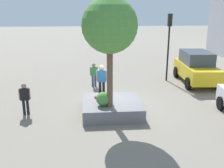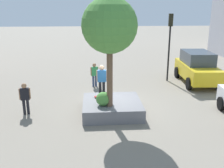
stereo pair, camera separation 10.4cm
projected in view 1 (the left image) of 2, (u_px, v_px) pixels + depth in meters
The scene contains 11 objects.
ground_plane at pixel (117, 108), 13.83m from camera, with size 120.00×120.00×0.00m, color gray.
planter_ledge at pixel (112, 107), 13.17m from camera, with size 2.84×2.91×0.64m, color slate.
plaza_tree at pixel (110, 26), 11.38m from camera, with size 2.49×2.49×5.02m.
boxwood_shrub at pixel (105, 97), 12.95m from camera, with size 0.49×0.49×0.49m, color #2D6628.
hedge_clump at pixel (103, 99), 12.40m from camera, with size 0.67×0.67×0.67m, color #4C8C3D.
skateboard at pixel (102, 96), 13.60m from camera, with size 0.32×0.82×0.07m.
skateboarder at pixel (102, 79), 13.32m from camera, with size 0.26×0.56×1.65m.
sedan_parked at pixel (196, 67), 18.24m from camera, with size 4.85×2.45×2.21m.
traffic_light_median at pixel (169, 36), 18.14m from camera, with size 0.35×0.30×4.75m.
pedestrian_crossing at pixel (25, 97), 12.82m from camera, with size 0.26×0.54×1.62m.
passerby_with_bag at pixel (94, 73), 17.38m from camera, with size 0.31×0.52×1.61m.
Camera 1 is at (12.81, -1.34, 5.22)m, focal length 41.69 mm.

